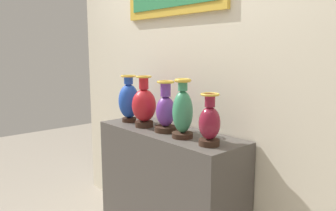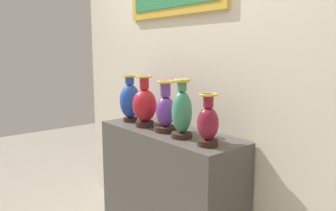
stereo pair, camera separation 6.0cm
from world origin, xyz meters
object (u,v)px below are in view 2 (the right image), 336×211
at_px(vase_sapphire, 130,100).
at_px(vase_jade, 182,112).
at_px(vase_crimson, 145,105).
at_px(vase_burgundy, 208,123).
at_px(vase_violet, 165,111).

bearing_deg(vase_sapphire, vase_jade, -2.12).
relative_size(vase_sapphire, vase_crimson, 0.98).
xyz_separation_m(vase_jade, vase_burgundy, (0.23, -0.00, -0.03)).
xyz_separation_m(vase_crimson, vase_burgundy, (0.64, -0.01, -0.03)).
height_order(vase_jade, vase_burgundy, vase_jade).
relative_size(vase_crimson, vase_burgundy, 1.21).
relative_size(vase_crimson, vase_violet, 1.06).
height_order(vase_sapphire, vase_burgundy, vase_sapphire).
xyz_separation_m(vase_sapphire, vase_crimson, (0.22, -0.02, -0.01)).
bearing_deg(vase_crimson, vase_violet, 5.44).
bearing_deg(vase_sapphire, vase_burgundy, -1.84).
relative_size(vase_sapphire, vase_violet, 1.04).
bearing_deg(vase_burgundy, vase_sapphire, 178.16).
distance_m(vase_sapphire, vase_burgundy, 0.87).
bearing_deg(vase_crimson, vase_burgundy, -0.69).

